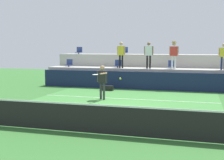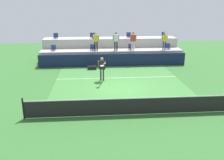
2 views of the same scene
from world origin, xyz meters
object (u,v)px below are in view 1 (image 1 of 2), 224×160
Objects in this scene: spectator_in_grey at (121,52)px; spectator_in_white at (223,54)px; stadium_chair_lower_left at (118,64)px; equipment_bag at (107,88)px; stadium_chair_upper_right at (175,51)px; stadium_chair_upper_left at (125,51)px; stadium_chair_lower_right at (172,65)px; stadium_chair_lower_far_left at (69,64)px; spectator_with_hat at (174,52)px; tennis_player at (102,79)px; tennis_ball at (120,78)px; stadium_chair_upper_far_left at (79,51)px; spectator_leaning_on_rail at (149,53)px.

spectator_in_grey is 1.07× the size of spectator_in_white.
equipment_bag is at bearing -92.07° from stadium_chair_lower_left.
stadium_chair_upper_right is 0.33× the size of spectator_in_white.
stadium_chair_upper_left is 0.68× the size of equipment_bag.
stadium_chair_lower_right is 3.33m from spectator_in_grey.
stadium_chair_lower_far_left is 7.27m from spectator_with_hat.
equipment_bag is at bearing -91.30° from stadium_chair_upper_left.
stadium_chair_lower_right is 0.30× the size of spectator_with_hat.
stadium_chair_upper_left is 2.21m from spectator_in_grey.
tennis_player is at bearing -83.28° from stadium_chair_lower_left.
spectator_in_white is (2.90, 0.00, -0.11)m from spectator_with_hat.
stadium_chair_lower_left is (3.53, 0.00, 0.00)m from stadium_chair_lower_far_left.
equipment_bag is (-3.68, -4.02, -2.16)m from stadium_chair_upper_right.
spectator_in_white is (6.57, -2.18, -0.12)m from stadium_chair_upper_left.
spectator_in_grey reaches higher than spectator_in_white.
spectator_with_hat reaches higher than tennis_ball.
tennis_ball is at bearing -76.98° from stadium_chair_upper_left.
stadium_chair_lower_right is 1.99m from stadium_chair_upper_right.
spectator_in_white reaches higher than equipment_bag.
stadium_chair_lower_far_left is 1.99m from stadium_chair_upper_far_left.
spectator_leaning_on_rail is at bearing 180.00° from spectator_in_white.
stadium_chair_upper_right is 7.88m from tennis_player.
stadium_chair_upper_right is 2.19m from spectator_with_hat.
stadium_chair_lower_left is 5.45m from tennis_player.
stadium_chair_upper_right reaches higher than tennis_player.
spectator_with_hat reaches higher than spectator_in_grey.
spectator_in_grey is at bearing 180.00° from spectator_in_white.
stadium_chair_lower_left is 0.95m from spectator_in_grey.
stadium_chair_lower_right is 0.31× the size of spectator_in_grey.
stadium_chair_lower_right is 3.16m from spectator_in_white.
spectator_leaning_on_rail is 0.97× the size of spectator_with_hat.
stadium_chair_upper_right is 7.65× the size of tennis_ball.
spectator_in_grey is (3.83, -2.18, -0.04)m from stadium_chair_upper_far_left.
spectator_in_grey is 8.96m from tennis_ball.
spectator_in_white reaches higher than stadium_chair_lower_left.
tennis_player is 25.21× the size of tennis_ball.
equipment_bag is at bearing -102.29° from spectator_in_grey.
tennis_player is 4.12m from tennis_ball.
stadium_chair_upper_right is 3.94m from spectator_in_grey.
spectator_with_hat is 2.27× the size of equipment_bag.
stadium_chair_upper_left is at bearing 149.28° from spectator_with_hat.
stadium_chair_lower_far_left is at bearing 180.00° from stadium_chair_lower_right.
stadium_chair_lower_left is at bearing -90.35° from stadium_chair_upper_left.
stadium_chair_upper_far_left is at bearing 180.00° from stadium_chair_upper_left.
stadium_chair_upper_left is at bearing 26.95° from stadium_chair_lower_far_left.
equipment_bag is at bearing -164.60° from spectator_in_white.
equipment_bag is (-3.77, -1.84, -2.16)m from spectator_with_hat.
tennis_player is at bearing -85.04° from stadium_chair_upper_left.
equipment_bag is (-3.61, -2.22, -1.31)m from stadium_chair_lower_right.
stadium_chair_lower_left is at bearing -27.16° from stadium_chair_upper_far_left.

